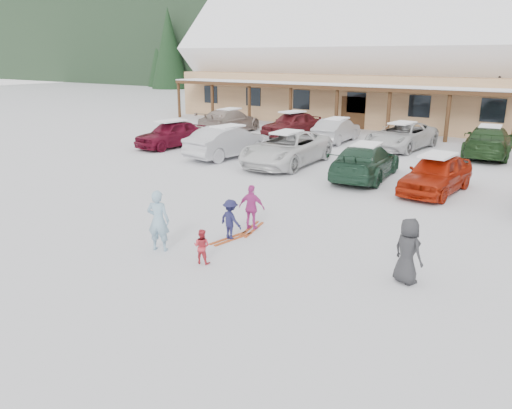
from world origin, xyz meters
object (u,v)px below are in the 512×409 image
Objects in this scene: parked_car_9 at (336,130)px; parked_car_10 at (401,136)px; parked_car_3 at (365,162)px; parked_car_4 at (436,174)px; toddler_red at (202,246)px; child_navy at (231,220)px; parked_car_8 at (292,124)px; day_lodge at (359,69)px; parked_car_2 at (286,148)px; parked_car_0 at (171,134)px; adult_skier at (158,221)px; parked_car_7 at (230,121)px; bystander_dark at (408,251)px; lamp_post at (499,85)px; parked_car_1 at (228,142)px; child_magenta at (252,208)px; parked_car_11 at (488,141)px.

parked_car_9 is 0.81× the size of parked_car_10.
parked_car_3 is 9.18m from parked_car_9.
toddler_red is at bearing -101.62° from parked_car_4.
parked_car_8 reaches higher than child_navy.
day_lodge reaches higher than parked_car_2.
parked_car_0 reaches higher than parked_car_10.
parked_car_0 is at bearing -69.97° from adult_skier.
parked_car_3 is 14.35m from parked_car_7.
parked_car_7 is at bearing 101.32° from parked_car_0.
parked_car_2 is at bearing -21.97° from bystander_dark.
child_navy is (-2.02, -24.48, -2.61)m from lamp_post.
child_navy is at bearing 81.64° from parked_car_3.
day_lodge is 18.55m from parked_car_1.
parked_car_7 is (-12.60, 6.87, 0.07)m from parked_car_3.
parked_car_1 is (-7.84, 10.89, 0.34)m from toddler_red.
child_magenta is 0.24× the size of parked_car_2.
child_magenta is at bearing 13.69° from bystander_dark.
child_navy is 0.27× the size of parked_car_4.
toddler_red is 0.17× the size of parked_car_10.
child_magenta is at bearing -68.20° from parked_car_2.
parked_car_11 is (-1.70, 16.85, 0.01)m from bystander_dark.
parked_car_8 is (-8.42, 16.01, 0.09)m from child_magenta.
bystander_dark is 0.36× the size of parked_car_4.
parked_car_8 is 7.34m from parked_car_10.
lamp_post is at bearing -59.33° from bystander_dark.
parked_car_8 reaches higher than parked_car_3.
lamp_post is at bearing -109.40° from child_magenta.
adult_skier is 0.34× the size of parked_car_1.
lamp_post reaches higher than parked_car_9.
parked_car_2 is at bearing 2.19° from parked_car_0.
lamp_post is 1.33× the size of parked_car_4.
parked_car_4 is 8.61m from parked_car_11.
bystander_dark is at bearing -42.29° from parked_car_8.
parked_car_7 is 1.28× the size of parked_car_9.
child_magenta is 16.29m from parked_car_11.
day_lodge is 6.93× the size of parked_car_4.
parked_car_1 is at bearing -1.39° from parked_car_0.
bystander_dark is 19.20m from parked_car_0.
parked_car_10 is at bearing -0.46° from parked_car_11.
parked_car_0 is at bearing -57.63° from toddler_red.
toddler_red is at bearing 84.19° from parked_car_3.
lamp_post is 1.07× the size of parked_car_10.
parked_car_1 reaches higher than bystander_dark.
parked_car_1 reaches higher than toddler_red.
parked_car_11 is at bearing 9.22° from parked_car_8.
parked_car_4 is at bearing -127.66° from child_magenta.
parked_car_11 is (10.61, 7.79, -0.02)m from parked_car_1.
bystander_dark is at bearing -172.45° from toddler_red.
parked_car_11 is (4.25, 18.68, -0.05)m from adult_skier.
parked_car_8 is at bearing -27.84° from bystander_dark.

